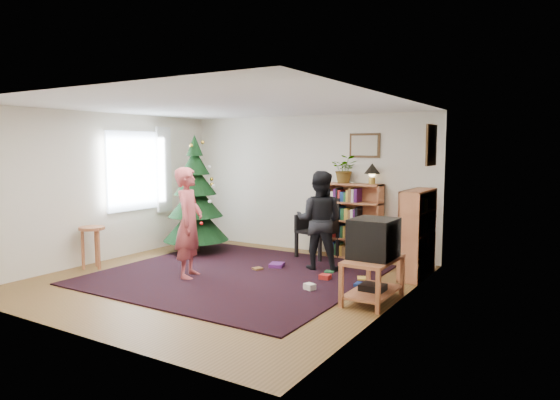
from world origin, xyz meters
The scene contains 23 objects.
floor centered at (0.00, 0.00, 0.00)m, with size 5.00×5.00×0.00m, color brown.
ceiling centered at (0.00, 0.00, 2.50)m, with size 5.00×5.00×0.00m, color white.
wall_back centered at (0.00, 2.50, 1.25)m, with size 5.00×0.02×2.50m, color silver.
wall_front centered at (0.00, -2.50, 1.25)m, with size 5.00×0.02×2.50m, color silver.
wall_left centered at (-2.50, 0.00, 1.25)m, with size 0.02×5.00×2.50m, color silver.
wall_right centered at (2.50, 0.00, 1.25)m, with size 0.02×5.00×2.50m, color silver.
rug centered at (0.00, 0.30, 0.01)m, with size 3.80×3.60×0.02m, color black.
window_pane centered at (-2.47, 0.60, 1.50)m, with size 0.04×1.20×1.40m, color silver.
curtain centered at (-2.43, 1.30, 1.50)m, with size 0.06×0.35×1.60m, color silver.
picture_back centered at (1.15, 2.48, 1.95)m, with size 0.55×0.03×0.42m.
picture_right centered at (2.48, 1.75, 1.95)m, with size 0.03×0.50×0.60m.
christmas_tree centered at (-1.62, 1.26, 0.90)m, with size 1.18×1.18×2.15m.
bookshelf_back centered at (1.05, 2.34, 0.66)m, with size 0.95×0.30×1.30m.
bookshelf_right centered at (2.34, 1.64, 0.66)m, with size 0.30×0.95×1.30m.
tv_stand centered at (2.22, 0.17, 0.33)m, with size 0.52×0.94×0.55m.
crt_tv centered at (2.22, 0.17, 0.80)m, with size 0.52×0.56×0.49m.
armchair centered at (0.49, 2.13, 0.56)m, with size 0.66×0.67×1.04m.
stool centered at (-2.20, -0.54, 0.52)m, with size 0.40×0.40×0.67m.
person_standing centered at (-0.51, -0.16, 0.82)m, with size 0.59×0.39×1.63m, color #AF4648.
person_by_chair centered at (0.90, 1.29, 0.78)m, with size 0.76×0.59×1.56m, color black.
potted_plant centered at (0.85, 2.34, 1.54)m, with size 0.44×0.38×0.49m, color gray.
table_lamp centered at (1.35, 2.34, 1.54)m, with size 0.27×0.27×0.35m.
floor_clutter centered at (1.11, 0.77, 0.04)m, with size 1.92×1.19×0.08m.
Camera 1 is at (4.41, -5.62, 1.91)m, focal length 32.00 mm.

